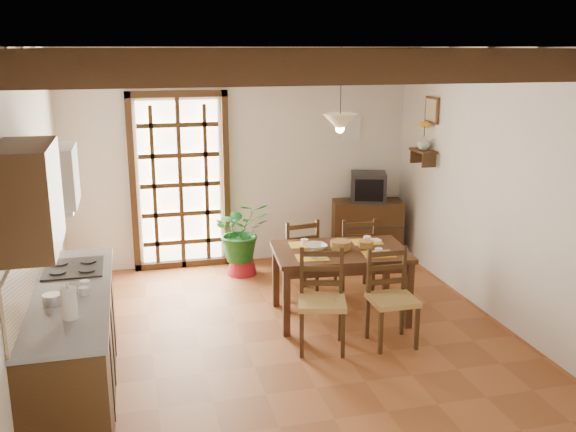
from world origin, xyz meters
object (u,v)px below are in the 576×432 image
object	(u,v)px
chair_far_right	(354,268)
sideboard	(367,229)
kitchen_counter	(73,343)
potted_plant	(241,231)
chair_far_left	(297,270)
crt_tv	(369,187)
chair_near_left	(322,319)
pendant_lamp	(340,121)
chair_near_right	(391,315)
dining_table	(340,258)

from	to	relation	value
chair_far_right	sideboard	distance (m)	1.30
kitchen_counter	potted_plant	bearing A→B (deg)	54.26
chair_far_left	crt_tv	world-z (taller)	crt_tv
chair_near_left	pendant_lamp	size ratio (longest dim) A/B	1.14
sideboard	crt_tv	world-z (taller)	crt_tv
chair_far_left	chair_far_right	world-z (taller)	chair_far_left
chair_far_right	sideboard	size ratio (longest dim) A/B	0.98
chair_near_right	sideboard	bearing A→B (deg)	74.18
sideboard	pendant_lamp	bearing A→B (deg)	-108.70
pendant_lamp	sideboard	bearing A→B (deg)	59.75
dining_table	potted_plant	world-z (taller)	potted_plant
crt_tv	pendant_lamp	xyz separation A→B (m)	(-1.01, -1.72, 1.10)
pendant_lamp	chair_far_right	bearing A→B (deg)	54.31
dining_table	chair_near_left	distance (m)	0.86
dining_table	potted_plant	xyz separation A→B (m)	(-0.77, 1.57, -0.08)
chair_far_right	sideboard	xyz separation A→B (m)	(0.60, 1.15, 0.11)
chair_near_right	kitchen_counter	bearing A→B (deg)	-174.71
chair_far_right	crt_tv	distance (m)	1.47
kitchen_counter	pendant_lamp	xyz separation A→B (m)	(2.62, 1.10, 1.60)
kitchen_counter	pendant_lamp	distance (m)	3.26
dining_table	chair_near_right	distance (m)	0.87
chair_near_left	chair_far_left	size ratio (longest dim) A/B	1.04
sideboard	crt_tv	bearing A→B (deg)	-78.45
chair_far_left	pendant_lamp	bearing A→B (deg)	105.31
potted_plant	chair_near_right	bearing A→B (deg)	-65.49
chair_near_left	chair_near_right	xyz separation A→B (m)	(0.68, -0.06, -0.01)
dining_table	crt_tv	bearing A→B (deg)	66.41
potted_plant	chair_near_left	bearing A→B (deg)	-80.71
kitchen_counter	chair_near_right	distance (m)	2.92
kitchen_counter	chair_near_right	bearing A→B (deg)	5.21
dining_table	chair_near_right	size ratio (longest dim) A/B	1.57
dining_table	pendant_lamp	distance (m)	1.43
chair_near_left	chair_far_right	size ratio (longest dim) A/B	1.05
chair_near_right	chair_far_right	bearing A→B (deg)	84.66
sideboard	chair_far_right	bearing A→B (deg)	-105.76
pendant_lamp	crt_tv	bearing A→B (deg)	59.66
kitchen_counter	potted_plant	size ratio (longest dim) A/B	1.12
chair_far_right	dining_table	bearing A→B (deg)	62.84
chair_near_left	potted_plant	xyz separation A→B (m)	(-0.37, 2.24, 0.27)
chair_far_right	chair_far_left	bearing A→B (deg)	-1.10
dining_table	chair_near_right	world-z (taller)	chair_near_right
chair_far_left	crt_tv	distance (m)	1.82
chair_far_right	potted_plant	xyz separation A→B (m)	(-1.18, 0.90, 0.28)
crt_tv	pendant_lamp	size ratio (longest dim) A/B	0.67
dining_table	pendant_lamp	bearing A→B (deg)	95.36
chair_near_right	chair_far_right	world-z (taller)	chair_near_right
chair_near_left	chair_near_right	distance (m)	0.69
chair_far_right	chair_near_right	bearing A→B (deg)	88.86
chair_near_left	potted_plant	world-z (taller)	potted_plant
kitchen_counter	chair_near_right	size ratio (longest dim) A/B	2.42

